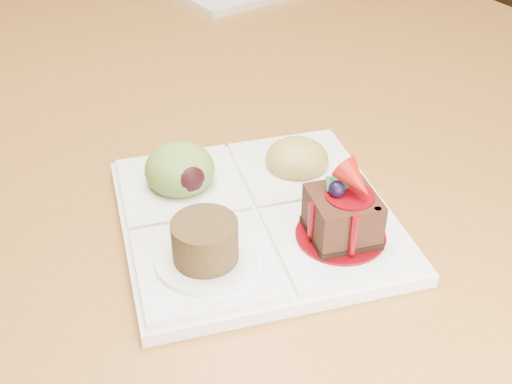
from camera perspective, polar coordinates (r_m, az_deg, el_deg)
ground at (r=1.57m, az=-7.93°, el=-9.74°), size 6.00×6.00×0.00m
dining_table at (r=1.19m, az=-10.65°, el=14.11°), size 1.00×1.80×0.75m
sampler_plate at (r=0.57m, az=-0.23°, el=-1.19°), size 0.28×0.28×0.09m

